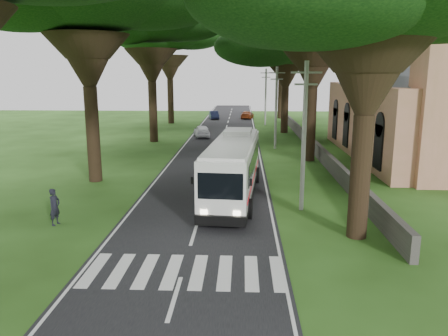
% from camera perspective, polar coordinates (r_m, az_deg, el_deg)
% --- Properties ---
extents(ground, '(140.00, 140.00, 0.00)m').
position_cam_1_polar(ground, '(18.86, -4.59, -10.76)').
color(ground, '#244513').
rests_on(ground, ground).
extents(road, '(8.00, 120.00, 0.04)m').
position_cam_1_polar(road, '(42.91, -0.57, 2.41)').
color(road, black).
rests_on(road, ground).
extents(crosswalk, '(8.00, 3.00, 0.01)m').
position_cam_1_polar(crosswalk, '(17.05, -5.42, -13.38)').
color(crosswalk, silver).
rests_on(crosswalk, ground).
extents(property_wall, '(0.35, 50.00, 1.20)m').
position_cam_1_polar(property_wall, '(42.32, 11.63, 2.83)').
color(property_wall, '#383533').
rests_on(property_wall, ground).
extents(church, '(14.00, 24.00, 11.60)m').
position_cam_1_polar(church, '(41.87, 24.61, 7.82)').
color(church, tan).
rests_on(church, ground).
extents(pole_near, '(1.60, 0.24, 8.00)m').
position_cam_1_polar(pole_near, '(23.66, 10.42, 4.34)').
color(pole_near, gray).
rests_on(pole_near, ground).
extents(pole_mid, '(1.60, 0.24, 8.00)m').
position_cam_1_polar(pole_mid, '(43.46, 6.82, 7.99)').
color(pole_mid, gray).
rests_on(pole_mid, ground).
extents(pole_far, '(1.60, 0.24, 8.00)m').
position_cam_1_polar(pole_far, '(63.38, 5.46, 9.35)').
color(pole_far, gray).
rests_on(pole_far, ground).
extents(tree_l_midb, '(13.62, 13.62, 16.27)m').
position_cam_1_polar(tree_l_midb, '(48.55, -9.67, 19.00)').
color(tree_l_midb, black).
rests_on(tree_l_midb, ground).
extents(tree_l_far, '(13.67, 13.67, 16.36)m').
position_cam_1_polar(tree_l_far, '(66.35, -7.21, 17.30)').
color(tree_l_far, black).
rests_on(tree_l_far, ground).
extents(tree_r_mida, '(14.90, 14.90, 15.68)m').
position_cam_1_polar(tree_r_mida, '(38.00, 11.86, 19.64)').
color(tree_r_mida, black).
rests_on(tree_r_mida, ground).
extents(tree_r_midb, '(15.92, 15.92, 14.94)m').
position_cam_1_polar(tree_r_midb, '(55.62, 8.20, 16.41)').
color(tree_r_midb, black).
rests_on(tree_r_midb, ground).
extents(tree_r_far, '(13.79, 13.79, 16.02)m').
position_cam_1_polar(tree_r_far, '(73.69, 7.62, 16.50)').
color(tree_r_far, black).
rests_on(tree_r_far, ground).
extents(coach_bus, '(3.49, 11.94, 3.47)m').
position_cam_1_polar(coach_bus, '(26.15, 1.22, 0.15)').
color(coach_bus, white).
rests_on(coach_bus, ground).
extents(distant_car_a, '(2.43, 4.37, 1.41)m').
position_cam_1_polar(distant_car_a, '(51.43, -2.93, 4.86)').
color(distant_car_a, silver).
rests_on(distant_car_a, road).
extents(distant_car_b, '(1.97, 4.02, 1.27)m').
position_cam_1_polar(distant_car_b, '(72.05, -1.31, 6.94)').
color(distant_car_b, '#21264D').
rests_on(distant_car_b, road).
extents(distant_car_c, '(2.38, 4.48, 1.24)m').
position_cam_1_polar(distant_car_c, '(72.57, 3.05, 6.96)').
color(distant_car_c, maroon).
rests_on(distant_car_c, road).
extents(pedestrian, '(0.61, 0.77, 1.85)m').
position_cam_1_polar(pedestrian, '(23.13, -21.24, -4.75)').
color(pedestrian, black).
rests_on(pedestrian, ground).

